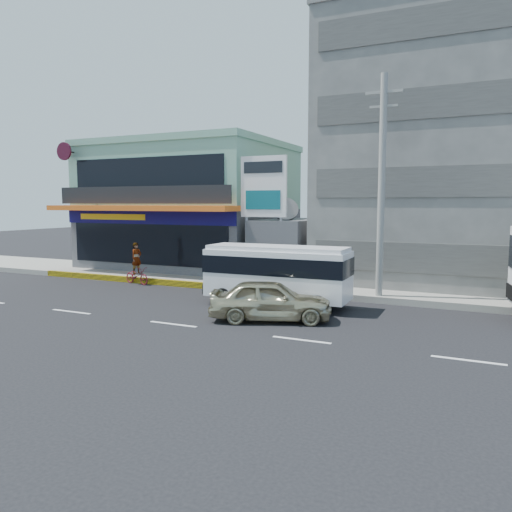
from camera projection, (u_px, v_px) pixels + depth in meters
The scene contains 11 objects.
ground at pixel (173, 324), 18.32m from camera, with size 120.00×120.00×0.00m, color black.
sidewalk at pixel (367, 290), 24.75m from camera, with size 70.00×5.00×0.30m, color gray.
shop_building at pixel (192, 210), 33.83m from camera, with size 12.40×11.70×8.00m.
concrete_building at pixel (485, 155), 26.87m from camera, with size 16.00×12.00×14.00m, color gray.
gap_structure at pixel (291, 249), 28.94m from camera, with size 3.00×6.00×3.50m, color #444549.
satellite_dish at pixel (285, 219), 27.84m from camera, with size 1.50×1.50×0.15m, color slate.
billboard at pixel (264, 194), 26.29m from camera, with size 2.60×0.18×6.90m.
utility_pole_near at pixel (382, 187), 21.91m from camera, with size 1.60×0.30×10.00m.
minibus at pixel (277, 270), 21.39m from camera, with size 6.28×2.30×2.61m.
sedan at pixel (271, 300), 18.84m from camera, with size 1.85×4.60×1.57m, color #C3BB95.
motorcycle_rider at pixel (137, 270), 27.33m from camera, with size 1.87×1.00×2.28m.
Camera 1 is at (10.37, -14.96, 4.44)m, focal length 35.00 mm.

